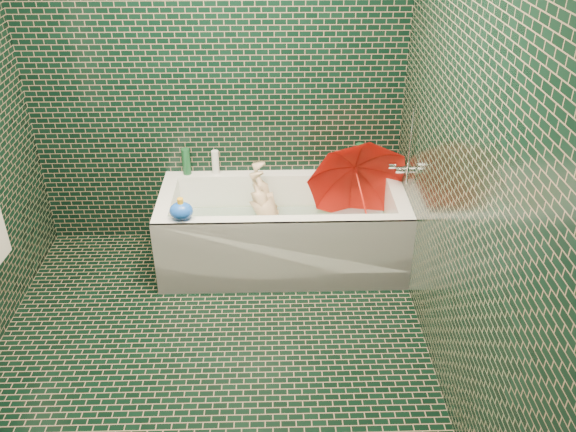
{
  "coord_description": "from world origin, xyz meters",
  "views": [
    {
      "loc": [
        0.38,
        -2.63,
        2.57
      ],
      "look_at": [
        0.48,
        0.82,
        0.5
      ],
      "focal_mm": 38.0,
      "sensor_mm": 36.0,
      "label": 1
    }
  ],
  "objects_px": {
    "bathtub": "(283,237)",
    "rubber_duck": "(364,165)",
    "child": "(271,221)",
    "umbrella": "(361,194)",
    "bath_toy": "(181,211)"
  },
  "relations": [
    {
      "from": "umbrella",
      "to": "bath_toy",
      "type": "distance_m",
      "value": 1.23
    },
    {
      "from": "bathtub",
      "to": "rubber_duck",
      "type": "bearing_deg",
      "value": 30.83
    },
    {
      "from": "child",
      "to": "umbrella",
      "type": "bearing_deg",
      "value": 93.43
    },
    {
      "from": "child",
      "to": "umbrella",
      "type": "xyz_separation_m",
      "value": [
        0.63,
        -0.06,
        0.24
      ]
    },
    {
      "from": "child",
      "to": "rubber_duck",
      "type": "distance_m",
      "value": 0.8
    },
    {
      "from": "bath_toy",
      "to": "child",
      "type": "bearing_deg",
      "value": 44.26
    },
    {
      "from": "bath_toy",
      "to": "rubber_duck",
      "type": "bearing_deg",
      "value": 39.35
    },
    {
      "from": "umbrella",
      "to": "bath_toy",
      "type": "relative_size",
      "value": 3.99
    },
    {
      "from": "bathtub",
      "to": "child",
      "type": "relative_size",
      "value": 2.02
    },
    {
      "from": "child",
      "to": "umbrella",
      "type": "distance_m",
      "value": 0.67
    },
    {
      "from": "rubber_duck",
      "to": "child",
      "type": "bearing_deg",
      "value": -142.13
    },
    {
      "from": "umbrella",
      "to": "bath_toy",
      "type": "height_order",
      "value": "umbrella"
    },
    {
      "from": "bathtub",
      "to": "rubber_duck",
      "type": "height_order",
      "value": "rubber_duck"
    },
    {
      "from": "bath_toy",
      "to": "umbrella",
      "type": "bearing_deg",
      "value": 26.1
    },
    {
      "from": "bathtub",
      "to": "child",
      "type": "distance_m",
      "value": 0.15
    }
  ]
}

